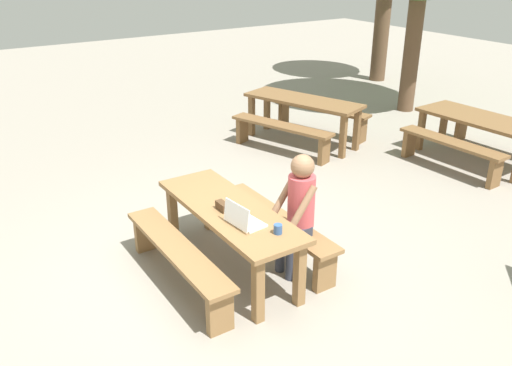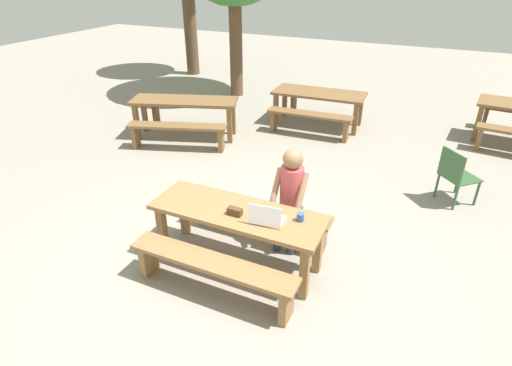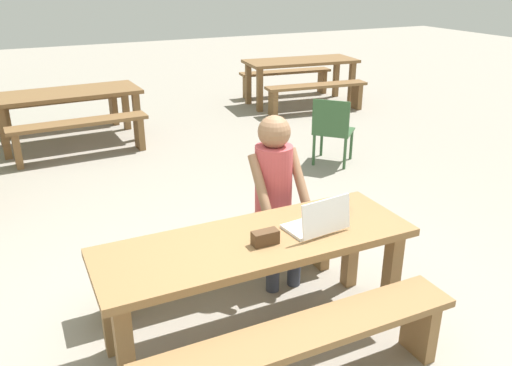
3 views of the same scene
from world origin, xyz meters
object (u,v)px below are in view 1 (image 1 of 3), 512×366
at_px(picnic_table_front, 229,217).
at_px(small_pouch, 222,206).
at_px(picnic_table_rear, 480,124).
at_px(person_seated, 298,206).
at_px(coffee_mug, 278,229).
at_px(laptop, 243,219).
at_px(picnic_table_mid, 303,106).

distance_m(picnic_table_front, small_pouch, 0.18).
bearing_deg(picnic_table_rear, person_seated, -80.01).
bearing_deg(small_pouch, person_seated, 57.61).
distance_m(coffee_mug, person_seated, 0.52).
relative_size(coffee_mug, picnic_table_rear, 0.05).
height_order(laptop, small_pouch, laptop).
relative_size(laptop, picnic_table_rear, 0.20).
bearing_deg(picnic_table_mid, laptop, -64.29).
height_order(laptop, picnic_table_mid, laptop).
distance_m(laptop, picnic_table_mid, 4.37).
bearing_deg(coffee_mug, picnic_table_front, -171.19).
bearing_deg(person_seated, small_pouch, -122.39).
height_order(small_pouch, picnic_table_mid, small_pouch).
bearing_deg(coffee_mug, picnic_table_mid, 139.36).
bearing_deg(small_pouch, picnic_table_rear, 96.35).
relative_size(picnic_table_front, person_seated, 1.53).
xyz_separation_m(laptop, picnic_table_mid, (-3.09, 3.10, -0.13)).
bearing_deg(picnic_table_rear, picnic_table_mid, -143.71).
bearing_deg(picnic_table_mid, picnic_table_front, -67.42).
relative_size(laptop, picnic_table_mid, 0.18).
bearing_deg(picnic_table_rear, laptop, -81.94).
bearing_deg(coffee_mug, person_seated, 122.34).
bearing_deg(picnic_table_mid, person_seated, -57.61).
xyz_separation_m(picnic_table_front, laptop, (0.39, -0.08, 0.17)).
height_order(laptop, coffee_mug, laptop).
height_order(person_seated, picnic_table_rear, person_seated).
height_order(picnic_table_mid, picnic_table_rear, picnic_table_mid).
bearing_deg(picnic_table_front, coffee_mug, 8.81).
bearing_deg(laptop, picnic_table_mid, -51.17).
bearing_deg(small_pouch, coffee_mug, 15.74).
relative_size(coffee_mug, picnic_table_mid, 0.04).
height_order(picnic_table_front, picnic_table_mid, picnic_table_mid).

